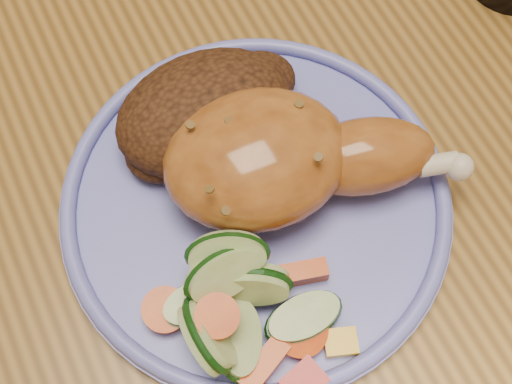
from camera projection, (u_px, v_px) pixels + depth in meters
ground at (238, 310)px, 1.20m from camera, size 4.00×4.00×0.00m
dining_table at (220, 100)px, 0.59m from camera, size 0.90×1.40×0.75m
plate at (256, 206)px, 0.45m from camera, size 0.25×0.25×0.01m
plate_rim at (256, 199)px, 0.44m from camera, size 0.24×0.24×0.01m
chicken_leg at (283, 158)px, 0.43m from camera, size 0.18×0.12×0.06m
rice_pilaf at (208, 111)px, 0.45m from camera, size 0.13×0.08×0.05m
vegetable_pile at (239, 306)px, 0.40m from camera, size 0.11×0.12×0.05m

